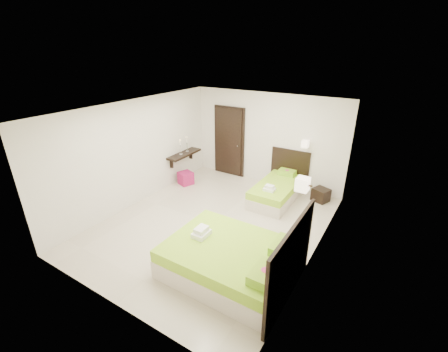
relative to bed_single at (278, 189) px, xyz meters
The scene contains 7 objects.
floor 2.08m from the bed_single, 111.75° to the right, with size 5.50×5.50×0.00m, color beige.
bed_single is the anchor object (origin of this frame).
bed_double 3.14m from the bed_single, 81.43° to the right, with size 2.20×1.87×1.82m.
nightstand 1.12m from the bed_single, 25.26° to the left, with size 0.39×0.34×0.34m, color black.
ottoman 2.70m from the bed_single, 168.29° to the right, with size 0.37×0.37×0.37m, color maroon.
door 2.25m from the bed_single, 158.38° to the left, with size 1.02×0.15×2.14m.
console_shelf 2.92m from the bed_single, behind, with size 0.35×1.20×0.78m.
Camera 1 is at (3.27, -4.84, 3.73)m, focal length 24.00 mm.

